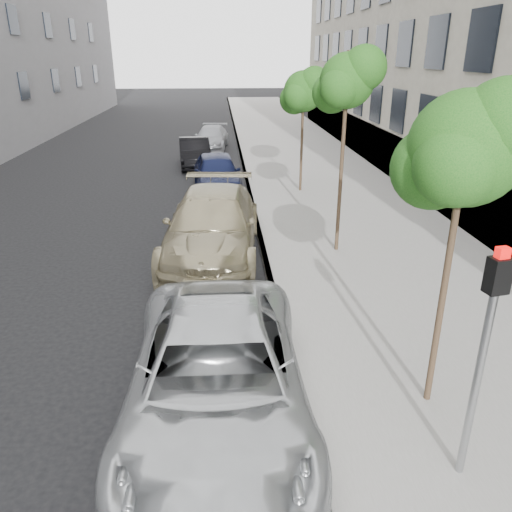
{
  "coord_description": "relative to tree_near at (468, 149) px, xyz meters",
  "views": [
    {
      "loc": [
        0.03,
        -4.76,
        5.21
      ],
      "look_at": [
        0.69,
        4.33,
        1.5
      ],
      "focal_mm": 35.0,
      "sensor_mm": 36.0,
      "label": 1
    }
  ],
  "objects": [
    {
      "name": "tree_far",
      "position": [
        -0.0,
        13.0,
        -0.17
      ],
      "size": [
        1.81,
        1.61,
        4.66
      ],
      "color": "#38281C",
      "rests_on": "sidewalk"
    },
    {
      "name": "suv",
      "position": [
        -3.45,
        6.63,
        -3.2
      ],
      "size": [
        2.93,
        6.2,
        1.75
      ],
      "primitive_type": "imported",
      "rotation": [
        0.0,
        0.0,
        -0.08
      ],
      "color": "tan",
      "rests_on": "ground"
    },
    {
      "name": "sedan_blue",
      "position": [
        -3.33,
        13.64,
        -3.31
      ],
      "size": [
        2.11,
        4.58,
        1.52
      ],
      "primitive_type": "imported",
      "rotation": [
        0.0,
        0.0,
        0.07
      ],
      "color": "#101636",
      "rests_on": "ground"
    },
    {
      "name": "sedan_black",
      "position": [
        -4.42,
        18.53,
        -3.39
      ],
      "size": [
        1.81,
        4.24,
        1.36
      ],
      "primitive_type": "imported",
      "rotation": [
        0.0,
        0.0,
        0.09
      ],
      "color": "black",
      "rests_on": "ground"
    },
    {
      "name": "curb",
      "position": [
        -2.05,
        22.5,
        -4.0
      ],
      "size": [
        0.15,
        72.0,
        0.14
      ],
      "primitive_type": "cube",
      "color": "#9E9B93",
      "rests_on": "ground"
    },
    {
      "name": "minivan",
      "position": [
        -3.33,
        -0.1,
        -3.28
      ],
      "size": [
        2.7,
        5.73,
        1.58
      ],
      "primitive_type": "imported",
      "rotation": [
        0.0,
        0.0,
        -0.01
      ],
      "color": "silver",
      "rests_on": "ground"
    },
    {
      "name": "signal_pole",
      "position": [
        -0.18,
        -1.48,
        -1.97
      ],
      "size": [
        0.27,
        0.22,
        3.14
      ],
      "rotation": [
        0.0,
        0.0,
        0.19
      ],
      "color": "#939699",
      "rests_on": "sidewalk"
    },
    {
      "name": "sedan_rear",
      "position": [
        -3.65,
        23.39,
        -3.44
      ],
      "size": [
        2.24,
        4.54,
        1.27
      ],
      "primitive_type": "imported",
      "rotation": [
        0.0,
        0.0,
        -0.11
      ],
      "color": "gray",
      "rests_on": "ground"
    },
    {
      "name": "sidewalk",
      "position": [
        1.07,
        22.5,
        -4.0
      ],
      "size": [
        6.4,
        72.0,
        0.14
      ],
      "primitive_type": "cube",
      "color": "gray",
      "rests_on": "ground"
    },
    {
      "name": "tree_near",
      "position": [
        0.0,
        0.0,
        0.0
      ],
      "size": [
        1.83,
        1.63,
        4.83
      ],
      "color": "#38281C",
      "rests_on": "sidewalk"
    },
    {
      "name": "ground",
      "position": [
        -3.23,
        -1.5,
        -4.07
      ],
      "size": [
        160.0,
        160.0,
        0.0
      ],
      "primitive_type": "plane",
      "color": "black",
      "rests_on": "ground"
    },
    {
      "name": "tree_mid",
      "position": [
        -0.0,
        6.5,
        0.51
      ],
      "size": [
        1.7,
        1.5,
        5.29
      ],
      "color": "#38281C",
      "rests_on": "sidewalk"
    }
  ]
}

